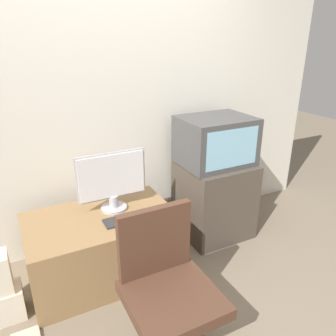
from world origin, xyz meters
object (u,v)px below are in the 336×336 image
at_px(mouse, 148,213).
at_px(office_chair, 168,296).
at_px(crt_tv, 216,141).
at_px(keyboard, 124,220).
at_px(main_monitor, 112,181).

relative_size(mouse, office_chair, 0.06).
bearing_deg(crt_tv, office_chair, -134.83).
height_order(keyboard, office_chair, office_chair).
xyz_separation_m(keyboard, mouse, (0.20, -0.00, 0.01)).
height_order(mouse, crt_tv, crt_tv).
xyz_separation_m(mouse, office_chair, (-0.20, -0.73, -0.11)).
xyz_separation_m(keyboard, crt_tv, (0.97, 0.26, 0.40)).
bearing_deg(main_monitor, mouse, -45.93).
xyz_separation_m(crt_tv, office_chair, (-0.98, -0.99, -0.50)).
bearing_deg(keyboard, mouse, -0.34).
distance_m(keyboard, office_chair, 0.74).
bearing_deg(mouse, office_chair, -105.71).
xyz_separation_m(main_monitor, keyboard, (0.01, -0.21, -0.24)).
height_order(main_monitor, keyboard, main_monitor).
height_order(mouse, office_chair, office_chair).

